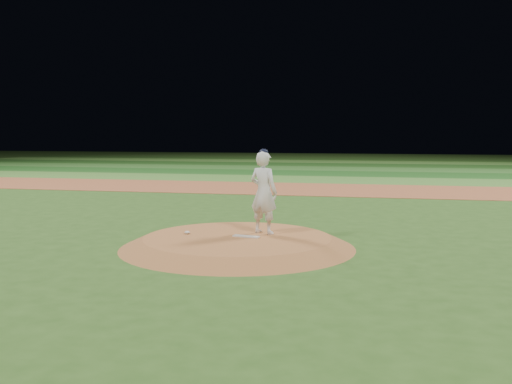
% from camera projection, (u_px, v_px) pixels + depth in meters
% --- Properties ---
extents(ground, '(120.00, 120.00, 0.00)m').
position_uv_depth(ground, '(238.00, 247.00, 13.38)').
color(ground, '#2A4F19').
rests_on(ground, ground).
extents(infield_dirt_band, '(70.00, 6.00, 0.02)m').
position_uv_depth(infield_dirt_band, '(311.00, 189.00, 26.97)').
color(infield_dirt_band, brown).
rests_on(infield_dirt_band, ground).
extents(outfield_stripe_0, '(70.00, 5.00, 0.02)m').
position_uv_depth(outfield_stripe_0, '(323.00, 180.00, 32.31)').
color(outfield_stripe_0, '#3F732A').
rests_on(outfield_stripe_0, ground).
extents(outfield_stripe_1, '(70.00, 5.00, 0.02)m').
position_uv_depth(outfield_stripe_1, '(331.00, 173.00, 37.16)').
color(outfield_stripe_1, '#1A4C18').
rests_on(outfield_stripe_1, ground).
extents(outfield_stripe_2, '(70.00, 5.00, 0.02)m').
position_uv_depth(outfield_stripe_2, '(337.00, 169.00, 42.02)').
color(outfield_stripe_2, '#306725').
rests_on(outfield_stripe_2, ground).
extents(outfield_stripe_3, '(70.00, 5.00, 0.02)m').
position_uv_depth(outfield_stripe_3, '(342.00, 165.00, 46.87)').
color(outfield_stripe_3, '#1D4917').
rests_on(outfield_stripe_3, ground).
extents(outfield_stripe_4, '(70.00, 5.00, 0.02)m').
position_uv_depth(outfield_stripe_4, '(345.00, 162.00, 51.73)').
color(outfield_stripe_4, '#42792C').
rests_on(outfield_stripe_4, ground).
extents(outfield_stripe_5, '(70.00, 5.00, 0.02)m').
position_uv_depth(outfield_stripe_5, '(349.00, 159.00, 56.58)').
color(outfield_stripe_5, '#244B18').
rests_on(outfield_stripe_5, ground).
extents(pitchers_mound, '(5.50, 5.50, 0.25)m').
position_uv_depth(pitchers_mound, '(238.00, 242.00, 13.37)').
color(pitchers_mound, '#9A5C2F').
rests_on(pitchers_mound, ground).
extents(pitching_rubber, '(0.65, 0.26, 0.03)m').
position_uv_depth(pitching_rubber, '(246.00, 236.00, 13.31)').
color(pitching_rubber, silver).
rests_on(pitching_rubber, pitchers_mound).
extents(rosin_bag, '(0.13, 0.13, 0.07)m').
position_uv_depth(rosin_bag, '(187.00, 232.00, 13.72)').
color(rosin_bag, beige).
rests_on(rosin_bag, pitchers_mound).
extents(pitcher_on_mound, '(0.85, 0.71, 2.04)m').
position_uv_depth(pitcher_on_mound, '(264.00, 192.00, 13.69)').
color(pitcher_on_mound, silver).
rests_on(pitcher_on_mound, pitchers_mound).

